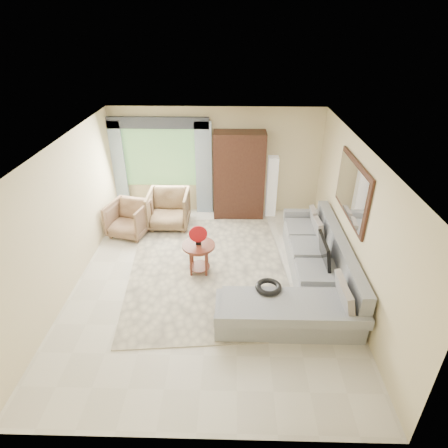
{
  "coord_description": "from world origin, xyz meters",
  "views": [
    {
      "loc": [
        0.4,
        -5.62,
        4.38
      ],
      "look_at": [
        0.25,
        0.35,
        1.05
      ],
      "focal_mm": 30.0,
      "sensor_mm": 36.0,
      "label": 1
    }
  ],
  "objects_px": {
    "tv_screen": "(325,251)",
    "coffee_table": "(199,258)",
    "armchair_right": "(169,209)",
    "floor_lamp": "(272,187)",
    "potted_plant": "(137,212)",
    "armchair_left": "(129,219)",
    "sectional_sofa": "(308,277)",
    "armoire": "(239,176)"
  },
  "relations": [
    {
      "from": "potted_plant",
      "to": "armchair_left",
      "type": "bearing_deg",
      "value": -95.51
    },
    {
      "from": "floor_lamp",
      "to": "armchair_right",
      "type": "bearing_deg",
      "value": -165.29
    },
    {
      "from": "armchair_right",
      "to": "armoire",
      "type": "xyz_separation_m",
      "value": [
        1.64,
        0.58,
        0.62
      ]
    },
    {
      "from": "tv_screen",
      "to": "floor_lamp",
      "type": "relative_size",
      "value": 0.49
    },
    {
      "from": "sectional_sofa",
      "to": "armchair_left",
      "type": "relative_size",
      "value": 4.08
    },
    {
      "from": "tv_screen",
      "to": "potted_plant",
      "type": "xyz_separation_m",
      "value": [
        -3.93,
        2.25,
        -0.43
      ]
    },
    {
      "from": "coffee_table",
      "to": "potted_plant",
      "type": "height_order",
      "value": "coffee_table"
    },
    {
      "from": "coffee_table",
      "to": "potted_plant",
      "type": "bearing_deg",
      "value": 130.29
    },
    {
      "from": "coffee_table",
      "to": "armchair_left",
      "type": "distance_m",
      "value": 2.22
    },
    {
      "from": "sectional_sofa",
      "to": "armchair_left",
      "type": "distance_m",
      "value": 4.17
    },
    {
      "from": "sectional_sofa",
      "to": "floor_lamp",
      "type": "relative_size",
      "value": 2.31
    },
    {
      "from": "potted_plant",
      "to": "armoire",
      "type": "relative_size",
      "value": 0.28
    },
    {
      "from": "potted_plant",
      "to": "tv_screen",
      "type": "bearing_deg",
      "value": -29.85
    },
    {
      "from": "tv_screen",
      "to": "armchair_left",
      "type": "bearing_deg",
      "value": 156.56
    },
    {
      "from": "potted_plant",
      "to": "floor_lamp",
      "type": "distance_m",
      "value": 3.3
    },
    {
      "from": "armchair_left",
      "to": "floor_lamp",
      "type": "height_order",
      "value": "floor_lamp"
    },
    {
      "from": "sectional_sofa",
      "to": "potted_plant",
      "type": "distance_m",
      "value": 4.4
    },
    {
      "from": "armchair_left",
      "to": "floor_lamp",
      "type": "relative_size",
      "value": 0.57
    },
    {
      "from": "tv_screen",
      "to": "armoire",
      "type": "height_order",
      "value": "armoire"
    },
    {
      "from": "coffee_table",
      "to": "sectional_sofa",
      "type": "bearing_deg",
      "value": -13.55
    },
    {
      "from": "armoire",
      "to": "potted_plant",
      "type": "bearing_deg",
      "value": -169.16
    },
    {
      "from": "armoire",
      "to": "sectional_sofa",
      "type": "bearing_deg",
      "value": -66.94
    },
    {
      "from": "tv_screen",
      "to": "armchair_left",
      "type": "relative_size",
      "value": 0.87
    },
    {
      "from": "coffee_table",
      "to": "armoire",
      "type": "distance_m",
      "value": 2.64
    },
    {
      "from": "coffee_table",
      "to": "armchair_right",
      "type": "bearing_deg",
      "value": 115.16
    },
    {
      "from": "coffee_table",
      "to": "armchair_left",
      "type": "xyz_separation_m",
      "value": [
        -1.7,
        1.42,
        0.06
      ]
    },
    {
      "from": "floor_lamp",
      "to": "armchair_left",
      "type": "bearing_deg",
      "value": -162.19
    },
    {
      "from": "coffee_table",
      "to": "potted_plant",
      "type": "distance_m",
      "value": 2.55
    },
    {
      "from": "armchair_right",
      "to": "floor_lamp",
      "type": "height_order",
      "value": "floor_lamp"
    },
    {
      "from": "tv_screen",
      "to": "armchair_right",
      "type": "xyz_separation_m",
      "value": [
        -3.14,
        2.14,
        -0.29
      ]
    },
    {
      "from": "armchair_left",
      "to": "tv_screen",
      "type": "bearing_deg",
      "value": -9.09
    },
    {
      "from": "armchair_right",
      "to": "floor_lamp",
      "type": "bearing_deg",
      "value": 14.55
    },
    {
      "from": "sectional_sofa",
      "to": "coffee_table",
      "type": "distance_m",
      "value": 2.07
    },
    {
      "from": "coffee_table",
      "to": "tv_screen",
      "type": "bearing_deg",
      "value": -7.68
    },
    {
      "from": "armchair_right",
      "to": "armoire",
      "type": "height_order",
      "value": "armoire"
    },
    {
      "from": "coffee_table",
      "to": "armoire",
      "type": "xyz_separation_m",
      "value": [
        0.78,
        2.41,
        0.72
      ]
    },
    {
      "from": "coffee_table",
      "to": "armchair_right",
      "type": "distance_m",
      "value": 2.03
    },
    {
      "from": "sectional_sofa",
      "to": "floor_lamp",
      "type": "xyz_separation_m",
      "value": [
        -0.43,
        2.96,
        0.47
      ]
    },
    {
      "from": "armchair_right",
      "to": "floor_lamp",
      "type": "relative_size",
      "value": 0.63
    },
    {
      "from": "armchair_left",
      "to": "armoire",
      "type": "xyz_separation_m",
      "value": [
        2.48,
        0.99,
        0.66
      ]
    },
    {
      "from": "tv_screen",
      "to": "coffee_table",
      "type": "distance_m",
      "value": 2.33
    },
    {
      "from": "coffee_table",
      "to": "armchair_left",
      "type": "relative_size",
      "value": 0.73
    }
  ]
}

